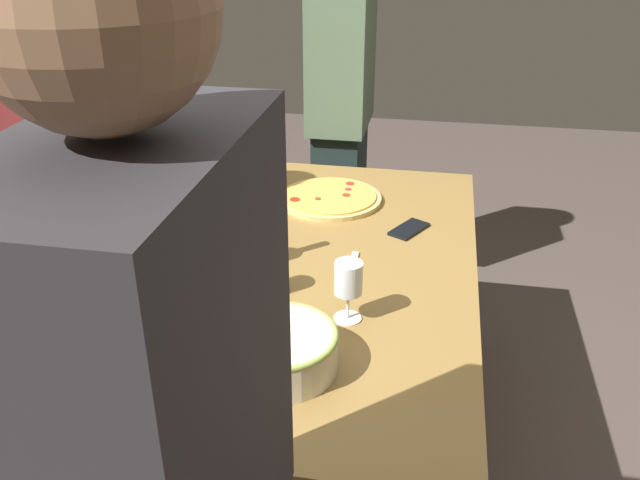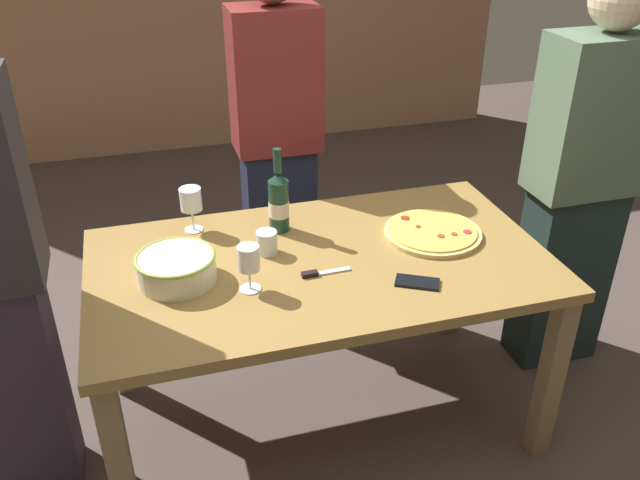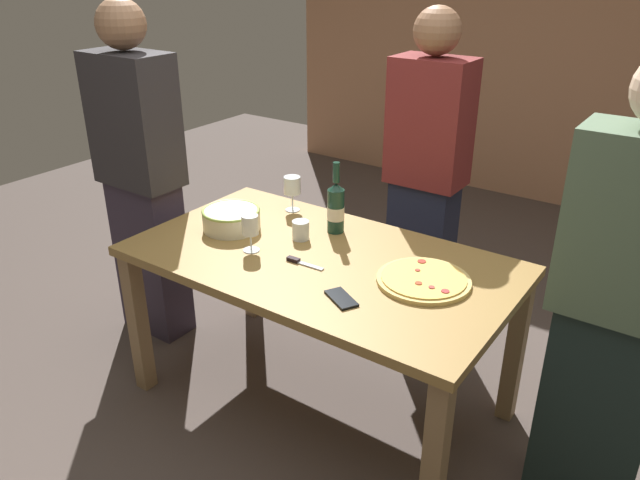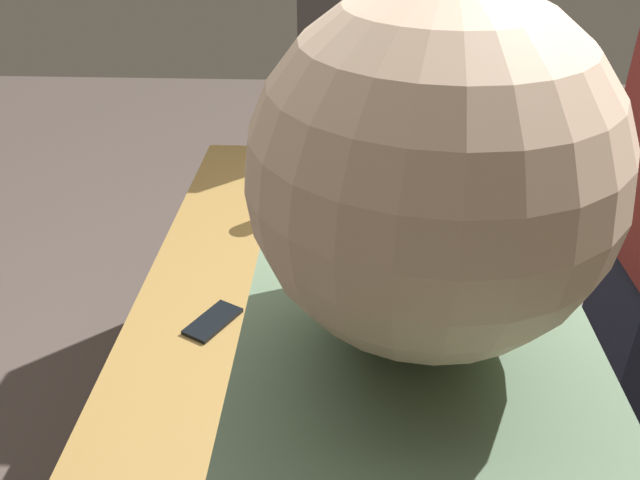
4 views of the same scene
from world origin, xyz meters
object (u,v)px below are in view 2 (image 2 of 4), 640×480
pizza (433,232)px  person_guest_left (581,184)px  wine_bottle (279,201)px  cell_phone (417,282)px  serving_bowl (176,267)px  person_guest_right (277,141)px  wine_glass_by_bottle (249,260)px  pizza_knife (319,273)px  wine_glass_near_pizza (191,200)px  cup_amber (267,242)px  dining_table (320,281)px

pizza → person_guest_left: person_guest_left is taller
wine_bottle → cell_phone: bearing=-54.2°
serving_bowl → person_guest_right: person_guest_right is taller
wine_glass_by_bottle → pizza_knife: bearing=5.7°
serving_bowl → wine_bottle: 0.48m
wine_bottle → pizza: bearing=-20.2°
wine_glass_near_pizza → person_guest_left: size_ratio=0.10×
wine_bottle → pizza_knife: wine_bottle is taller
person_guest_right → wine_glass_by_bottle: bearing=-14.7°
cell_phone → pizza_knife: bearing=93.0°
wine_glass_by_bottle → cup_amber: bearing=64.4°
pizza → cup_amber: bearing=175.9°
wine_glass_by_bottle → cell_phone: 0.56m
wine_glass_near_pizza → person_guest_right: bearing=49.9°
person_guest_left → wine_glass_by_bottle: bearing=3.7°
pizza → person_guest_right: (-0.40, 0.82, 0.10)m
serving_bowl → wine_glass_by_bottle: 0.26m
dining_table → serving_bowl: (-0.49, -0.00, 0.15)m
pizza_knife → serving_bowl: bearing=168.3°
pizza → person_guest_right: size_ratio=0.22×
cup_amber → pizza: bearing=-4.1°
pizza → wine_glass_near_pizza: size_ratio=2.10×
wine_bottle → person_guest_left: person_guest_left is taller
wine_glass_by_bottle → cup_amber: wine_glass_by_bottle is taller
pizza → person_guest_right: bearing=116.1°
wine_glass_near_pizza → cup_amber: 0.35m
cup_amber → person_guest_right: (0.22, 0.78, 0.07)m
pizza_knife → cup_amber: bearing=126.1°
serving_bowl → person_guest_left: bearing=4.2°
pizza → wine_glass_by_bottle: (-0.72, -0.17, 0.10)m
dining_table → wine_glass_by_bottle: size_ratio=9.93×
wine_glass_near_pizza → cup_amber: (0.23, -0.24, -0.08)m
person_guest_left → wine_glass_near_pizza: bearing=-14.1°
cup_amber → pizza_knife: bearing=-53.9°
wine_glass_by_bottle → cell_phone: bearing=-12.6°
dining_table → serving_bowl: bearing=-179.8°
dining_table → person_guest_right: size_ratio=0.95×
wine_glass_by_bottle → person_guest_right: (0.32, 0.99, -0.00)m
wine_glass_near_pizza → pizza_knife: size_ratio=1.00×
wine_bottle → pizza_knife: bearing=-80.6°
person_guest_right → pizza: bearing=29.4°
wine_glass_near_pizza → pizza_knife: (0.37, -0.43, -0.12)m
cell_phone → pizza_knife: pizza_knife is taller
cell_phone → pizza: bearing=-4.0°
serving_bowl → cup_amber: serving_bowl is taller
dining_table → serving_bowl: serving_bowl is taller
wine_glass_near_pizza → pizza_knife: bearing=-49.5°
pizza → serving_bowl: bearing=-177.0°
wine_glass_by_bottle → person_guest_left: person_guest_left is taller
wine_glass_by_bottle → wine_glass_near_pizza: bearing=105.8°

